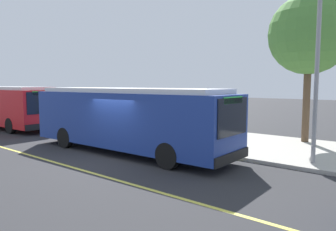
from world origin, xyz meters
name	(u,v)px	position (x,y,z in m)	size (l,w,h in m)	color
ground_plane	(118,157)	(0.00, 0.00, 0.00)	(120.00, 120.00, 0.00)	#2B2B2D
sidewalk_curb	(198,138)	(0.00, 6.00, 0.07)	(44.00, 6.40, 0.15)	#A8A399
lane_stripe_center	(74,168)	(0.00, -2.20, 0.00)	(36.00, 0.14, 0.01)	#E0D64C
transit_bus_main	(127,117)	(-0.47, 1.01, 1.62)	(10.72, 2.80, 2.95)	navy
transit_bus_second	(5,105)	(-13.50, 1.21, 1.62)	(10.52, 2.75, 2.95)	red
bus_shelter	(197,105)	(-0.15, 6.14, 1.92)	(2.90, 1.60, 2.48)	#333338
waiting_bench	(201,128)	(0.12, 6.19, 0.63)	(1.60, 0.48, 0.95)	brown
route_sign_post	(207,109)	(2.05, 3.79, 1.96)	(0.44, 0.08, 2.80)	#333338
pedestrian_commuter	(174,120)	(-0.87, 4.94, 1.12)	(0.24, 0.40, 1.69)	#282D47
street_tree_near_shelter	(309,35)	(5.23, 8.21, 5.61)	(4.05, 4.05, 7.51)	brown
utility_pole	(317,78)	(6.86, 3.71, 3.35)	(0.16, 0.16, 6.40)	gray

